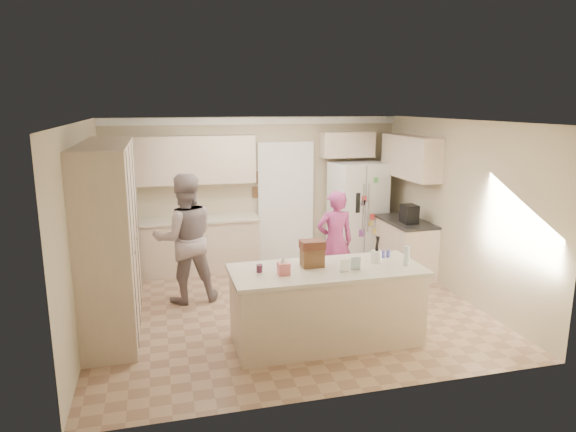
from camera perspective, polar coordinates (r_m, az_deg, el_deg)
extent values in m
cube|color=tan|center=(7.36, -0.08, -10.24)|extent=(5.20, 4.60, 0.02)
cube|color=white|center=(6.79, -0.08, 10.60)|extent=(5.20, 4.60, 0.02)
cube|color=#C5B693|center=(9.18, -3.66, 2.83)|extent=(5.20, 0.02, 2.60)
cube|color=#C5B693|center=(4.84, 6.76, -6.07)|extent=(5.20, 0.02, 2.60)
cube|color=#C5B693|center=(6.82, -21.85, -1.43)|extent=(0.02, 4.60, 2.60)
cube|color=#C5B693|center=(8.00, 18.34, 0.79)|extent=(0.02, 4.60, 2.60)
cube|color=white|center=(9.00, -3.71, 10.52)|extent=(5.20, 0.08, 0.12)
cube|color=beige|center=(7.01, -19.06, -1.91)|extent=(0.60, 2.60, 2.35)
cube|color=beige|center=(8.92, -10.49, -3.30)|extent=(2.20, 0.60, 0.88)
cube|color=beige|center=(8.80, -10.60, -0.43)|extent=(2.24, 0.63, 0.04)
cube|color=beige|center=(8.77, -10.93, 6.14)|extent=(2.20, 0.35, 0.80)
cube|color=black|center=(9.31, -0.28, 1.43)|extent=(0.90, 0.06, 2.10)
cube|color=white|center=(9.27, -0.23, 1.39)|extent=(1.02, 0.03, 2.22)
cube|color=brown|center=(9.10, -3.51, 4.34)|extent=(0.15, 0.02, 0.20)
cube|color=brown|center=(9.14, -3.49, 2.67)|extent=(0.15, 0.02, 0.20)
cube|color=white|center=(9.34, 7.71, 0.41)|extent=(0.99, 0.82, 1.80)
cube|color=gray|center=(9.02, 8.56, -0.04)|extent=(0.02, 0.02, 1.78)
cube|color=black|center=(8.88, 7.33, 1.44)|extent=(0.22, 0.03, 0.35)
cylinder|color=silver|center=(8.96, 8.33, 0.86)|extent=(0.02, 0.02, 0.85)
cylinder|color=silver|center=(9.00, 8.92, 0.89)|extent=(0.02, 0.02, 0.85)
cube|color=beige|center=(9.35, 6.56, 7.89)|extent=(0.95, 0.35, 0.45)
cube|color=beige|center=(8.89, 12.82, -3.46)|extent=(0.60, 1.20, 0.88)
cube|color=#2D2B28|center=(8.77, 12.90, -0.58)|extent=(0.63, 1.24, 0.04)
cube|color=beige|center=(8.84, 13.42, 6.40)|extent=(0.35, 1.50, 0.70)
cube|color=black|center=(8.55, 13.33, 0.23)|extent=(0.22, 0.28, 0.30)
cube|color=beige|center=(6.27, 4.26, -10.00)|extent=(2.20, 0.90, 0.88)
cube|color=beige|center=(6.11, 4.33, -6.01)|extent=(2.28, 0.96, 0.05)
cylinder|color=white|center=(6.35, 9.78, -4.48)|extent=(0.13, 0.13, 0.15)
cube|color=#EB7679|center=(5.84, -0.49, -5.87)|extent=(0.13, 0.13, 0.14)
cone|color=white|center=(5.80, -0.49, -4.84)|extent=(0.08, 0.08, 0.08)
cube|color=brown|center=(6.11, 2.71, -4.64)|extent=(0.26, 0.18, 0.22)
cube|color=#592D1E|center=(6.07, 2.73, -3.20)|extent=(0.28, 0.20, 0.10)
cylinder|color=#59263F|center=(5.93, -3.19, -5.84)|extent=(0.07, 0.07, 0.09)
cube|color=white|center=(5.94, 6.34, -5.51)|extent=(0.12, 0.06, 0.16)
cube|color=silver|center=(6.04, 7.51, -5.24)|extent=(0.12, 0.05, 0.16)
cylinder|color=silver|center=(6.29, 13.04, -4.35)|extent=(0.07, 0.07, 0.24)
cylinder|color=#4A49AF|center=(6.58, 10.52, -4.19)|extent=(0.05, 0.05, 0.09)
cylinder|color=#4A49AF|center=(6.61, 11.07, -4.14)|extent=(0.05, 0.05, 0.09)
imported|color=gray|center=(7.48, -11.37, -2.45)|extent=(0.97, 0.79, 1.87)
imported|color=#AF3391|center=(7.77, 5.23, -2.87)|extent=(0.58, 0.39, 1.57)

